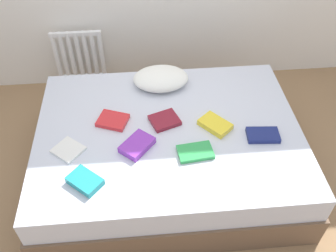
{
  "coord_description": "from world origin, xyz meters",
  "views": [
    {
      "loc": [
        -0.18,
        -1.91,
        2.43
      ],
      "look_at": [
        0.0,
        0.05,
        0.48
      ],
      "focal_mm": 39.36,
      "sensor_mm": 36.0,
      "label": 1
    }
  ],
  "objects_px": {
    "textbook_yellow": "(215,125)",
    "textbook_teal": "(85,181)",
    "pillow": "(161,78)",
    "textbook_navy": "(263,135)",
    "textbook_purple": "(137,145)",
    "radiator": "(79,56)",
    "textbook_green": "(195,152)",
    "textbook_maroon": "(165,120)",
    "textbook_red": "(113,120)",
    "bed": "(169,151)",
    "textbook_white": "(68,150)"
  },
  "relations": [
    {
      "from": "bed",
      "to": "textbook_green",
      "type": "height_order",
      "value": "textbook_green"
    },
    {
      "from": "textbook_navy",
      "to": "textbook_yellow",
      "type": "relative_size",
      "value": 1.01
    },
    {
      "from": "pillow",
      "to": "textbook_teal",
      "type": "height_order",
      "value": "pillow"
    },
    {
      "from": "textbook_teal",
      "to": "textbook_white",
      "type": "xyz_separation_m",
      "value": [
        -0.14,
        0.29,
        -0.01
      ]
    },
    {
      "from": "radiator",
      "to": "textbook_green",
      "type": "relative_size",
      "value": 2.19
    },
    {
      "from": "textbook_teal",
      "to": "textbook_yellow",
      "type": "xyz_separation_m",
      "value": [
        0.93,
        0.44,
        -0.0
      ]
    },
    {
      "from": "radiator",
      "to": "textbook_purple",
      "type": "distance_m",
      "value": 1.47
    },
    {
      "from": "textbook_green",
      "to": "textbook_navy",
      "type": "xyz_separation_m",
      "value": [
        0.51,
        0.11,
        0.0
      ]
    },
    {
      "from": "textbook_green",
      "to": "textbook_white",
      "type": "bearing_deg",
      "value": 166.97
    },
    {
      "from": "textbook_yellow",
      "to": "pillow",
      "type": "bearing_deg",
      "value": 172.75
    },
    {
      "from": "textbook_purple",
      "to": "textbook_maroon",
      "type": "height_order",
      "value": "textbook_purple"
    },
    {
      "from": "bed",
      "to": "textbook_maroon",
      "type": "relative_size",
      "value": 9.73
    },
    {
      "from": "textbook_teal",
      "to": "textbook_maroon",
      "type": "xyz_separation_m",
      "value": [
        0.56,
        0.52,
        -0.01
      ]
    },
    {
      "from": "radiator",
      "to": "textbook_green",
      "type": "bearing_deg",
      "value": -57.35
    },
    {
      "from": "bed",
      "to": "textbook_white",
      "type": "distance_m",
      "value": 0.78
    },
    {
      "from": "textbook_yellow",
      "to": "textbook_teal",
      "type": "bearing_deg",
      "value": -106.02
    },
    {
      "from": "textbook_navy",
      "to": "textbook_maroon",
      "type": "distance_m",
      "value": 0.73
    },
    {
      "from": "bed",
      "to": "textbook_yellow",
      "type": "relative_size",
      "value": 8.79
    },
    {
      "from": "bed",
      "to": "textbook_yellow",
      "type": "xyz_separation_m",
      "value": [
        0.35,
        -0.01,
        0.28
      ]
    },
    {
      "from": "textbook_green",
      "to": "textbook_yellow",
      "type": "distance_m",
      "value": 0.31
    },
    {
      "from": "textbook_red",
      "to": "textbook_green",
      "type": "bearing_deg",
      "value": -11.57
    },
    {
      "from": "textbook_green",
      "to": "textbook_white",
      "type": "xyz_separation_m",
      "value": [
        -0.88,
        0.1,
        -0.0
      ]
    },
    {
      "from": "textbook_yellow",
      "to": "bed",
      "type": "bearing_deg",
      "value": -132.68
    },
    {
      "from": "textbook_navy",
      "to": "textbook_purple",
      "type": "distance_m",
      "value": 0.91
    },
    {
      "from": "bed",
      "to": "textbook_red",
      "type": "distance_m",
      "value": 0.5
    },
    {
      "from": "bed",
      "to": "radiator",
      "type": "distance_m",
      "value": 1.43
    },
    {
      "from": "textbook_green",
      "to": "textbook_yellow",
      "type": "bearing_deg",
      "value": 47.08
    },
    {
      "from": "pillow",
      "to": "textbook_yellow",
      "type": "relative_size",
      "value": 2.01
    },
    {
      "from": "textbook_navy",
      "to": "textbook_red",
      "type": "xyz_separation_m",
      "value": [
        -1.08,
        0.25,
        -0.0
      ]
    },
    {
      "from": "textbook_teal",
      "to": "radiator",
      "type": "bearing_deg",
      "value": 137.92
    },
    {
      "from": "textbook_red",
      "to": "textbook_white",
      "type": "distance_m",
      "value": 0.4
    },
    {
      "from": "textbook_maroon",
      "to": "textbook_yellow",
      "type": "bearing_deg",
      "value": -33.19
    },
    {
      "from": "textbook_red",
      "to": "bed",
      "type": "bearing_deg",
      "value": 5.96
    },
    {
      "from": "textbook_teal",
      "to": "textbook_purple",
      "type": "distance_m",
      "value": 0.44
    },
    {
      "from": "textbook_red",
      "to": "textbook_maroon",
      "type": "height_order",
      "value": "same"
    },
    {
      "from": "textbook_navy",
      "to": "textbook_red",
      "type": "distance_m",
      "value": 1.11
    },
    {
      "from": "radiator",
      "to": "textbook_white",
      "type": "distance_m",
      "value": 1.36
    },
    {
      "from": "textbook_teal",
      "to": "bed",
      "type": "bearing_deg",
      "value": 78.82
    },
    {
      "from": "bed",
      "to": "textbook_navy",
      "type": "bearing_deg",
      "value": -12.02
    },
    {
      "from": "textbook_purple",
      "to": "textbook_green",
      "type": "bearing_deg",
      "value": -62.0
    },
    {
      "from": "bed",
      "to": "textbook_teal",
      "type": "relative_size",
      "value": 9.26
    },
    {
      "from": "radiator",
      "to": "textbook_teal",
      "type": "bearing_deg",
      "value": -83.37
    },
    {
      "from": "textbook_green",
      "to": "textbook_navy",
      "type": "relative_size",
      "value": 1.05
    },
    {
      "from": "textbook_red",
      "to": "textbook_maroon",
      "type": "bearing_deg",
      "value": 16.01
    },
    {
      "from": "textbook_maroon",
      "to": "textbook_red",
      "type": "bearing_deg",
      "value": 154.77
    },
    {
      "from": "pillow",
      "to": "textbook_red",
      "type": "relative_size",
      "value": 2.12
    },
    {
      "from": "textbook_purple",
      "to": "textbook_yellow",
      "type": "height_order",
      "value": "textbook_purple"
    },
    {
      "from": "textbook_teal",
      "to": "textbook_yellow",
      "type": "bearing_deg",
      "value": 66.56
    },
    {
      "from": "textbook_teal",
      "to": "textbook_navy",
      "type": "relative_size",
      "value": 0.94
    },
    {
      "from": "textbook_teal",
      "to": "textbook_yellow",
      "type": "distance_m",
      "value": 1.02
    }
  ]
}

